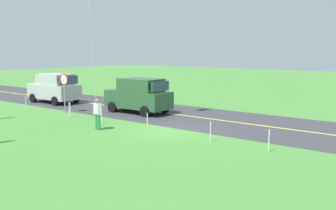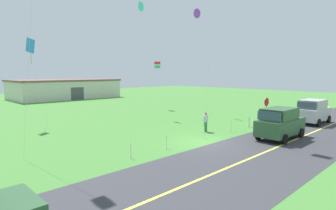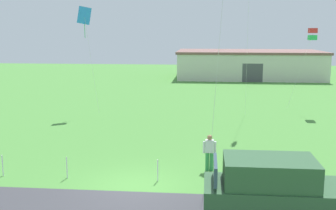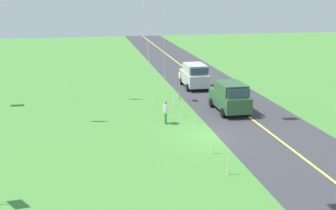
{
  "view_description": "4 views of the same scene",
  "coord_description": "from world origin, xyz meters",
  "px_view_note": "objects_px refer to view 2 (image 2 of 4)",
  "views": [
    {
      "loc": [
        -11.82,
        15.01,
        4.09
      ],
      "look_at": [
        -1.17,
        1.46,
        1.57
      ],
      "focal_mm": 40.62,
      "sensor_mm": 36.0,
      "label": 1
    },
    {
      "loc": [
        -14.92,
        -11.63,
        4.75
      ],
      "look_at": [
        -0.87,
        2.75,
        2.43
      ],
      "focal_mm": 29.96,
      "sensor_mm": 36.0,
      "label": 2
    },
    {
      "loc": [
        2.69,
        -15.19,
        5.99
      ],
      "look_at": [
        1.08,
        1.76,
        2.95
      ],
      "focal_mm": 44.37,
      "sensor_mm": 36.0,
      "label": 3
    },
    {
      "loc": [
        -23.71,
        7.26,
        8.76
      ],
      "look_at": [
        -0.61,
        2.7,
        2.27
      ],
      "focal_mm": 44.45,
      "sensor_mm": 36.0,
      "label": 4
    }
  ],
  "objects_px": {
    "person_adult_near": "(206,121)",
    "kite_blue_mid": "(31,47)",
    "car_suv_foreground": "(280,123)",
    "car_parked_east_near": "(313,111)",
    "kite_orange_near": "(157,65)",
    "kite_pink_drift": "(140,7)",
    "warehouse_distant": "(65,89)",
    "kite_yellow_high": "(197,14)",
    "stop_sign": "(266,106)"
  },
  "relations": [
    {
      "from": "car_suv_foreground",
      "to": "kite_blue_mid",
      "type": "relative_size",
      "value": 0.57
    },
    {
      "from": "car_parked_east_near",
      "to": "person_adult_near",
      "type": "height_order",
      "value": "car_parked_east_near"
    },
    {
      "from": "stop_sign",
      "to": "kite_orange_near",
      "type": "bearing_deg",
      "value": 84.2
    },
    {
      "from": "kite_blue_mid",
      "to": "warehouse_distant",
      "type": "bearing_deg",
      "value": 60.59
    },
    {
      "from": "kite_pink_drift",
      "to": "warehouse_distant",
      "type": "relative_size",
      "value": 0.69
    },
    {
      "from": "person_adult_near",
      "to": "warehouse_distant",
      "type": "xyz_separation_m",
      "value": [
        5.2,
        37.45,
        0.89
      ]
    },
    {
      "from": "kite_yellow_high",
      "to": "kite_orange_near",
      "type": "xyz_separation_m",
      "value": [
        -0.79,
        6.13,
        -5.8
      ]
    },
    {
      "from": "car_parked_east_near",
      "to": "person_adult_near",
      "type": "relative_size",
      "value": 2.75
    },
    {
      "from": "person_adult_near",
      "to": "kite_yellow_high",
      "type": "relative_size",
      "value": 0.13
    },
    {
      "from": "warehouse_distant",
      "to": "stop_sign",
      "type": "bearing_deg",
      "value": -89.2
    },
    {
      "from": "kite_orange_near",
      "to": "warehouse_distant",
      "type": "xyz_separation_m",
      "value": [
        -2.2,
        23.51,
        -4.01
      ]
    },
    {
      "from": "kite_blue_mid",
      "to": "person_adult_near",
      "type": "bearing_deg",
      "value": -53.79
    },
    {
      "from": "kite_yellow_high",
      "to": "warehouse_distant",
      "type": "bearing_deg",
      "value": 95.76
    },
    {
      "from": "kite_blue_mid",
      "to": "kite_orange_near",
      "type": "relative_size",
      "value": 1.25
    },
    {
      "from": "kite_yellow_high",
      "to": "warehouse_distant",
      "type": "xyz_separation_m",
      "value": [
        -2.99,
        29.64,
        -9.81
      ]
    },
    {
      "from": "car_suv_foreground",
      "to": "kite_pink_drift",
      "type": "xyz_separation_m",
      "value": [
        0.58,
        16.59,
        10.86
      ]
    },
    {
      "from": "car_suv_foreground",
      "to": "stop_sign",
      "type": "distance_m",
      "value": 4.87
    },
    {
      "from": "kite_yellow_high",
      "to": "kite_orange_near",
      "type": "distance_m",
      "value": 8.48
    },
    {
      "from": "kite_pink_drift",
      "to": "warehouse_distant",
      "type": "bearing_deg",
      "value": 84.13
    },
    {
      "from": "car_suv_foreground",
      "to": "kite_orange_near",
      "type": "distance_m",
      "value": 20.48
    },
    {
      "from": "stop_sign",
      "to": "person_adult_near",
      "type": "bearing_deg",
      "value": 158.28
    },
    {
      "from": "person_adult_near",
      "to": "kite_blue_mid",
      "type": "height_order",
      "value": "kite_blue_mid"
    },
    {
      "from": "car_parked_east_near",
      "to": "stop_sign",
      "type": "relative_size",
      "value": 1.72
    },
    {
      "from": "kite_yellow_high",
      "to": "kite_pink_drift",
      "type": "height_order",
      "value": "kite_pink_drift"
    },
    {
      "from": "kite_yellow_high",
      "to": "car_parked_east_near",
      "type": "bearing_deg",
      "value": -80.56
    },
    {
      "from": "kite_pink_drift",
      "to": "warehouse_distant",
      "type": "height_order",
      "value": "kite_pink_drift"
    },
    {
      "from": "car_suv_foreground",
      "to": "person_adult_near",
      "type": "height_order",
      "value": "car_suv_foreground"
    },
    {
      "from": "kite_orange_near",
      "to": "warehouse_distant",
      "type": "distance_m",
      "value": 23.95
    },
    {
      "from": "car_parked_east_near",
      "to": "kite_yellow_high",
      "type": "bearing_deg",
      "value": 99.44
    },
    {
      "from": "kite_yellow_high",
      "to": "kite_pink_drift",
      "type": "distance_m",
      "value": 6.7
    },
    {
      "from": "car_suv_foreground",
      "to": "kite_yellow_high",
      "type": "xyz_separation_m",
      "value": [
        6.25,
        13.06,
        10.41
      ]
    },
    {
      "from": "car_parked_east_near",
      "to": "kite_yellow_high",
      "type": "distance_m",
      "value": 16.42
    },
    {
      "from": "car_suv_foreground",
      "to": "car_parked_east_near",
      "type": "distance_m",
      "value": 8.35
    },
    {
      "from": "kite_blue_mid",
      "to": "stop_sign",
      "type": "bearing_deg",
      "value": -44.66
    },
    {
      "from": "kite_pink_drift",
      "to": "kite_orange_near",
      "type": "distance_m",
      "value": 8.35
    },
    {
      "from": "car_suv_foreground",
      "to": "warehouse_distant",
      "type": "bearing_deg",
      "value": 85.63
    },
    {
      "from": "stop_sign",
      "to": "kite_orange_near",
      "type": "distance_m",
      "value": 16.79
    },
    {
      "from": "kite_blue_mid",
      "to": "warehouse_distant",
      "type": "xyz_separation_m",
      "value": [
        14.19,
        25.17,
        -5.22
      ]
    },
    {
      "from": "stop_sign",
      "to": "warehouse_distant",
      "type": "bearing_deg",
      "value": 90.8
    },
    {
      "from": "kite_orange_near",
      "to": "warehouse_distant",
      "type": "relative_size",
      "value": 0.34
    },
    {
      "from": "kite_yellow_high",
      "to": "kite_orange_near",
      "type": "bearing_deg",
      "value": 97.32
    },
    {
      "from": "person_adult_near",
      "to": "kite_orange_near",
      "type": "relative_size",
      "value": 0.26
    },
    {
      "from": "car_parked_east_near",
      "to": "stop_sign",
      "type": "bearing_deg",
      "value": 151.81
    },
    {
      "from": "car_suv_foreground",
      "to": "car_parked_east_near",
      "type": "relative_size",
      "value": 1.0
    },
    {
      "from": "car_parked_east_near",
      "to": "kite_blue_mid",
      "type": "height_order",
      "value": "kite_blue_mid"
    },
    {
      "from": "car_suv_foreground",
      "to": "kite_blue_mid",
      "type": "bearing_deg",
      "value": 121.93
    },
    {
      "from": "kite_pink_drift",
      "to": "warehouse_distant",
      "type": "distance_m",
      "value": 28.19
    },
    {
      "from": "kite_pink_drift",
      "to": "warehouse_distant",
      "type": "xyz_separation_m",
      "value": [
        2.69,
        26.11,
        -10.26
      ]
    },
    {
      "from": "car_suv_foreground",
      "to": "kite_yellow_high",
      "type": "height_order",
      "value": "kite_yellow_high"
    },
    {
      "from": "stop_sign",
      "to": "kite_pink_drift",
      "type": "distance_m",
      "value": 17.34
    }
  ]
}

